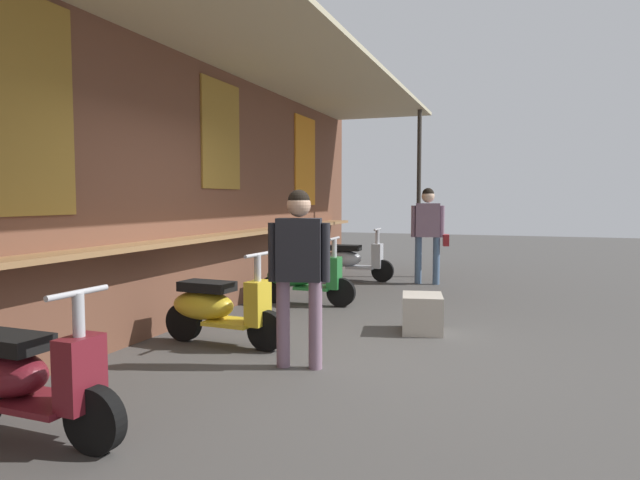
% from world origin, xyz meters
% --- Properties ---
extents(ground_plane, '(38.87, 38.87, 0.00)m').
position_xyz_m(ground_plane, '(0.00, 0.00, 0.00)').
color(ground_plane, '#474442').
extents(market_stall_facade, '(13.88, 2.24, 3.32)m').
position_xyz_m(market_stall_facade, '(-0.01, 1.88, 1.84)').
color(market_stall_facade, brown).
rests_on(market_stall_facade, ground_plane).
extents(scooter_maroon, '(0.46, 1.40, 0.97)m').
position_xyz_m(scooter_maroon, '(-2.41, 1.08, 0.39)').
color(scooter_maroon, maroon).
rests_on(scooter_maroon, ground_plane).
extents(scooter_yellow, '(0.50, 1.40, 0.97)m').
position_xyz_m(scooter_yellow, '(0.02, 1.08, 0.39)').
color(scooter_yellow, gold).
rests_on(scooter_yellow, ground_plane).
extents(scooter_green, '(0.46, 1.40, 0.97)m').
position_xyz_m(scooter_green, '(2.40, 1.08, 0.39)').
color(scooter_green, '#237533').
rests_on(scooter_green, ground_plane).
extents(scooter_silver, '(0.46, 1.40, 0.97)m').
position_xyz_m(scooter_silver, '(4.94, 1.08, 0.39)').
color(scooter_silver, '#B2B5BA').
rests_on(scooter_silver, ground_plane).
extents(shopper_with_handbag, '(0.35, 0.67, 1.69)m').
position_xyz_m(shopper_with_handbag, '(4.97, -0.31, 1.03)').
color(shopper_with_handbag, slate).
rests_on(shopper_with_handbag, ground_plane).
extents(shopper_browsing, '(0.29, 0.53, 1.58)m').
position_xyz_m(shopper_browsing, '(-0.44, -0.01, 0.96)').
color(shopper_browsing, gray).
rests_on(shopper_browsing, ground_plane).
extents(merchandise_crate, '(0.62, 0.54, 0.42)m').
position_xyz_m(merchandise_crate, '(1.29, -0.81, 0.21)').
color(merchandise_crate, '#B2A899').
rests_on(merchandise_crate, ground_plane).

